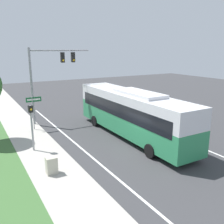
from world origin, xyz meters
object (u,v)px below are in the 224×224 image
Objects in this scene: street_sign at (33,107)px; signal_gantry at (49,71)px; bus at (131,111)px; utility_cabinet at (52,166)px; pedestrian_signal at (32,121)px.

signal_gantry is at bearing 39.34° from street_sign.
bus is 8.03m from street_sign.
street_sign is at bearing -140.66° from signal_gantry.
bus is at bearing 22.69° from utility_cabinet.
pedestrian_signal is (-7.24, 0.76, 0.12)m from bus.
utility_cabinet is (0.07, -3.75, -1.55)m from pedestrian_signal.
utility_cabinet is (-3.01, -9.82, -4.17)m from signal_gantry.
street_sign is at bearing 139.22° from bus.
street_sign is (-6.08, 5.24, -0.02)m from bus.
pedestrian_signal is 3.37× the size of utility_cabinet.
utility_cabinet is at bearing -107.06° from signal_gantry.
bus is at bearing -40.78° from street_sign.
street_sign is (-1.93, -1.58, -2.77)m from signal_gantry.
utility_cabinet is at bearing -157.31° from bus.
bus is 3.97× the size of pedestrian_signal.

